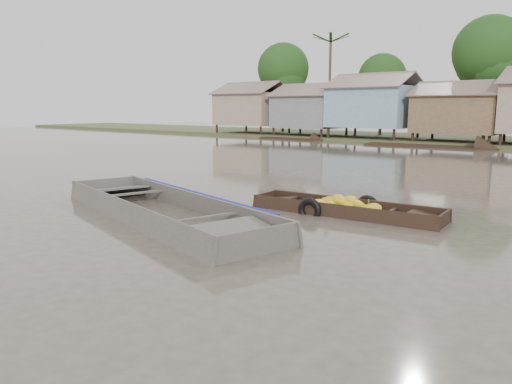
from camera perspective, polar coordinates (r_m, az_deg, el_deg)
The scene contains 3 objects.
ground at distance 11.23m, azimuth -4.89°, elevation -4.32°, with size 120.00×120.00×0.00m, color #474137.
banana_boat at distance 12.99m, azimuth 9.89°, elevation -1.94°, with size 5.06×1.60×0.69m.
viewer_boat at distance 12.57m, azimuth -10.49°, elevation -2.58°, with size 8.43×4.13×0.66m.
Camera 1 is at (7.57, -7.84, 2.72)m, focal length 35.00 mm.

